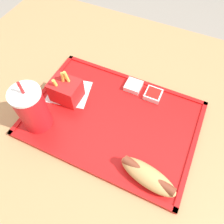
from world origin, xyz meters
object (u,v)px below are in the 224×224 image
sauce_cup_mayo (133,86)px  sauce_cup_ketchup (153,94)px  soda_cup (32,109)px  fries_carton (66,90)px  hot_dog_far (148,176)px

sauce_cup_mayo → sauce_cup_ketchup: 0.07m
soda_cup → sauce_cup_ketchup: 0.34m
sauce_cup_mayo → fries_carton: bearing=35.7°
sauce_cup_ketchup → soda_cup: bearing=40.6°
soda_cup → fries_carton: size_ratio=1.63×
hot_dog_far → fries_carton: bearing=-23.6°
fries_carton → sauce_cup_ketchup: fries_carton is taller
soda_cup → hot_dog_far: soda_cup is taller
soda_cup → sauce_cup_mayo: soda_cup is taller
sauce_cup_ketchup → sauce_cup_mayo: bearing=-5.3°
sauce_cup_mayo → sauce_cup_ketchup: size_ratio=1.00×
soda_cup → fries_carton: bearing=-103.9°
hot_dog_far → soda_cup: bearing=-3.9°
soda_cup → sauce_cup_mayo: bearing=-130.2°
soda_cup → hot_dog_far: bearing=176.1°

